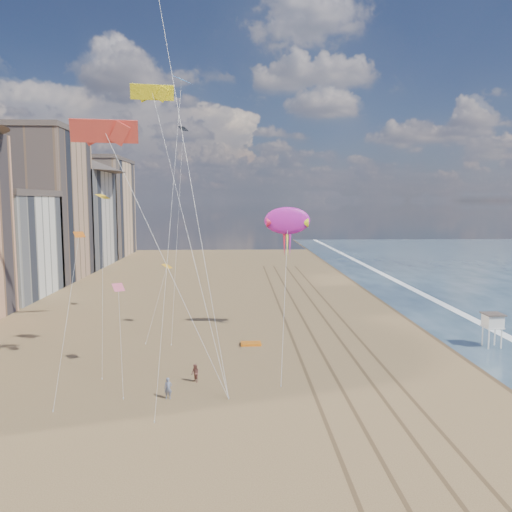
{
  "coord_description": "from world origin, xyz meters",
  "views": [
    {
      "loc": [
        -7.25,
        -25.99,
        15.26
      ],
      "look_at": [
        -5.33,
        26.0,
        9.5
      ],
      "focal_mm": 35.0,
      "sensor_mm": 36.0,
      "label": 1
    }
  ],
  "objects_px": {
    "show_kite": "(287,221)",
    "kite_flyer_b": "(195,373)",
    "kite_flyer_a": "(168,388)",
    "lifeguard_stand": "(493,321)",
    "grounded_kite": "(251,344)"
  },
  "relations": [
    {
      "from": "lifeguard_stand",
      "to": "grounded_kite",
      "type": "height_order",
      "value": "lifeguard_stand"
    },
    {
      "from": "lifeguard_stand",
      "to": "show_kite",
      "type": "relative_size",
      "value": 0.17
    },
    {
      "from": "kite_flyer_b",
      "to": "show_kite",
      "type": "bearing_deg",
      "value": 111.88
    },
    {
      "from": "show_kite",
      "to": "kite_flyer_a",
      "type": "distance_m",
      "value": 25.31
    },
    {
      "from": "kite_flyer_b",
      "to": "grounded_kite",
      "type": "bearing_deg",
      "value": 117.72
    },
    {
      "from": "grounded_kite",
      "to": "kite_flyer_a",
      "type": "distance_m",
      "value": 15.87
    },
    {
      "from": "show_kite",
      "to": "kite_flyer_a",
      "type": "xyz_separation_m",
      "value": [
        -11.09,
        -19.23,
        -12.15
      ]
    },
    {
      "from": "show_kite",
      "to": "kite_flyer_b",
      "type": "relative_size",
      "value": 13.45
    },
    {
      "from": "grounded_kite",
      "to": "kite_flyer_b",
      "type": "xyz_separation_m",
      "value": [
        -4.99,
        -10.87,
        0.66
      ]
    },
    {
      "from": "grounded_kite",
      "to": "kite_flyer_a",
      "type": "xyz_separation_m",
      "value": [
        -6.79,
        -14.32,
        0.71
      ]
    },
    {
      "from": "show_kite",
      "to": "kite_flyer_a",
      "type": "bearing_deg",
      "value": -119.98
    },
    {
      "from": "kite_flyer_a",
      "to": "lifeguard_stand",
      "type": "bearing_deg",
      "value": 17.61
    },
    {
      "from": "lifeguard_stand",
      "to": "show_kite",
      "type": "xyz_separation_m",
      "value": [
        -20.93,
        6.66,
        10.21
      ]
    },
    {
      "from": "show_kite",
      "to": "kite_flyer_b",
      "type": "distance_m",
      "value": 22.0
    },
    {
      "from": "lifeguard_stand",
      "to": "show_kite",
      "type": "bearing_deg",
      "value": 162.35
    }
  ]
}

